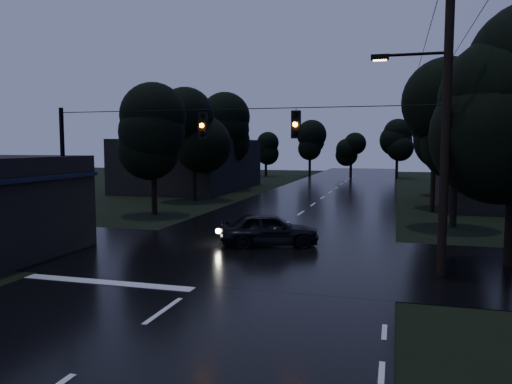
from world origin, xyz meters
The scene contains 15 objects.
main_road centered at (0.00, 30.00, 0.00)m, with size 12.00×120.00×0.02m, color black.
cross_street centered at (0.00, 12.00, 0.00)m, with size 60.00×9.00×0.02m, color black.
building_far_right centered at (14.00, 34.00, 2.20)m, with size 10.00×14.00×4.40m, color black.
building_far_left centered at (-14.00, 40.00, 2.50)m, with size 10.00×16.00×5.00m, color black.
utility_pole_main centered at (7.41, 11.00, 5.26)m, with size 3.50×0.30×10.00m.
utility_pole_far centered at (8.30, 28.00, 3.88)m, with size 2.00×0.30×7.50m.
anchor_pole_left centered at (-7.50, 11.00, 3.00)m, with size 0.18×0.18×6.00m, color black.
span_signals centered at (0.56, 10.99, 5.24)m, with size 15.00×0.37×1.12m.
tree_left_a centered at (-9.00, 22.00, 5.24)m, with size 3.92×3.92×8.26m.
tree_left_b centered at (-9.60, 30.00, 5.62)m, with size 4.20×4.20×8.85m.
tree_left_c centered at (-10.20, 40.00, 5.99)m, with size 4.48×4.48×9.44m.
tree_right_a centered at (9.00, 22.00, 5.62)m, with size 4.20×4.20×8.85m.
tree_right_b centered at (9.60, 30.00, 5.99)m, with size 4.48×4.48×9.44m.
tree_right_c centered at (10.20, 40.00, 6.37)m, with size 4.76×4.76×10.03m.
car centered at (0.59, 14.28, 0.74)m, with size 1.75×4.36×1.49m, color black.
Camera 1 is at (5.93, -6.89, 4.46)m, focal length 35.00 mm.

